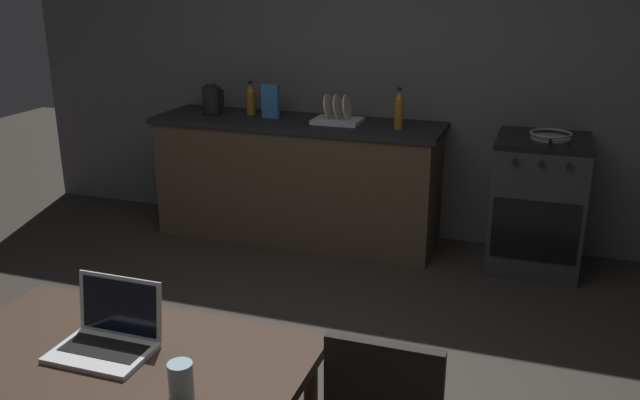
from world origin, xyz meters
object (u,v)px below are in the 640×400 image
(dining_table, at_px, (112,385))
(frying_pan, at_px, (551,135))
(dish_rack, at_px, (337,116))
(bottle_b, at_px, (251,99))
(drinking_glass, at_px, (181,381))
(electric_kettle, at_px, (212,100))
(bottle, at_px, (399,110))
(laptop, at_px, (108,337))
(stove_oven, at_px, (538,203))
(cereal_box, at_px, (271,101))

(dining_table, relative_size, frying_pan, 2.79)
(dish_rack, xyz_separation_m, bottle_b, (-0.72, 0.08, 0.07))
(drinking_glass, bearing_deg, dish_rack, 99.11)
(electric_kettle, relative_size, bottle, 0.79)
(laptop, distance_m, drinking_glass, 0.41)
(dining_table, xyz_separation_m, dish_rack, (-0.19, 3.05, 0.28))
(stove_oven, distance_m, drinking_glass, 3.28)
(electric_kettle, height_order, bottle_b, bottle_b)
(laptop, relative_size, drinking_glass, 2.74)
(laptop, xyz_separation_m, cereal_box, (-0.66, 2.99, 0.24))
(laptop, bearing_deg, stove_oven, 67.00)
(bottle, bearing_deg, frying_pan, 1.27)
(stove_oven, bearing_deg, laptop, -113.70)
(dining_table, bearing_deg, stove_oven, 67.80)
(dining_table, bearing_deg, laptop, 127.41)
(electric_kettle, distance_m, bottle, 1.47)
(frying_pan, height_order, drinking_glass, frying_pan)
(dish_rack, distance_m, bottle_b, 0.73)
(laptop, distance_m, cereal_box, 3.07)
(stove_oven, relative_size, electric_kettle, 4.00)
(bottle, xyz_separation_m, dish_rack, (-0.46, 0.05, -0.09))
(frying_pan, distance_m, dish_rack, 1.47)
(stove_oven, relative_size, cereal_box, 3.65)
(frying_pan, bearing_deg, bottle, -178.73)
(dining_table, bearing_deg, drinking_glass, -15.33)
(dining_table, xyz_separation_m, electric_kettle, (-1.20, 3.05, 0.34))
(dining_table, height_order, bottle, bottle)
(electric_kettle, bearing_deg, dining_table, -68.56)
(laptop, bearing_deg, bottle, 84.28)
(electric_kettle, bearing_deg, frying_pan, -0.64)
(dining_table, distance_m, dish_rack, 3.07)
(stove_oven, relative_size, dish_rack, 2.69)
(cereal_box, bearing_deg, dish_rack, -2.17)
(bottle, relative_size, drinking_glass, 2.46)
(stove_oven, bearing_deg, dish_rack, 179.90)
(bottle, distance_m, cereal_box, 0.99)
(drinking_glass, xyz_separation_m, cereal_box, (-1.03, 3.15, 0.23))
(bottle, relative_size, cereal_box, 1.15)
(bottle_b, bearing_deg, drinking_glass, -69.21)
(dining_table, relative_size, electric_kettle, 5.44)
(dish_rack, bearing_deg, frying_pan, -1.08)
(electric_kettle, distance_m, bottle_b, 0.30)
(stove_oven, xyz_separation_m, dining_table, (-1.24, -3.04, 0.22))
(bottle, height_order, drinking_glass, bottle)
(frying_pan, bearing_deg, laptop, -114.47)
(frying_pan, height_order, cereal_box, cereal_box)
(dish_rack, bearing_deg, laptop, -87.47)
(stove_oven, relative_size, bottle_b, 3.58)
(dish_rack, bearing_deg, dining_table, -86.42)
(bottle, bearing_deg, laptop, -96.42)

